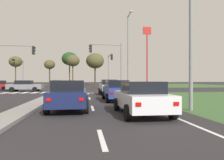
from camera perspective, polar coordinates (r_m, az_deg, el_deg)
name	(u,v)px	position (r m, az deg, el deg)	size (l,w,h in m)	color
ground_plane	(64,90)	(31.69, -13.30, -2.79)	(200.00, 200.00, 0.00)	#282628
grass_verge_far_right	(163,85)	(60.37, 14.05, -1.41)	(35.00, 35.00, 0.01)	#385B2D
median_island_near	(32,106)	(12.96, -21.40, -6.69)	(1.20, 22.00, 0.14)	gray
median_island_far	(73,85)	(56.61, -10.88, -1.44)	(1.20, 36.00, 0.14)	#ADA89E
lane_dash_near	(102,139)	(5.76, -2.87, -15.98)	(0.14, 2.00, 0.01)	silver
lane_dash_second	(92,108)	(11.64, -5.44, -7.78)	(0.14, 2.00, 0.01)	silver
lane_dash_third	(90,98)	(17.60, -6.26, -5.10)	(0.14, 2.00, 0.01)	silver
lane_dash_fourth	(88,94)	(23.58, -6.65, -3.77)	(0.14, 2.00, 0.01)	silver
edge_line_right	(141,103)	(14.13, 8.00, -6.38)	(0.14, 24.00, 0.01)	silver
stop_bar_near	(90,93)	(24.57, -6.00, -3.61)	(6.40, 0.50, 0.01)	silver
crosswalk_bar_near	(5,93)	(27.99, -27.52, -3.17)	(0.70, 2.80, 0.01)	silver
crosswalk_bar_second	(15,93)	(27.63, -25.27, -3.21)	(0.70, 2.80, 0.01)	silver
crosswalk_bar_third	(25,93)	(27.30, -22.96, -3.25)	(0.70, 2.80, 0.01)	silver
crosswalk_bar_fourth	(35,93)	(27.03, -20.61, -3.28)	(0.70, 2.80, 0.01)	silver
crosswalk_bar_fifth	(45,92)	(26.80, -18.20, -3.31)	(0.70, 2.80, 0.01)	silver
crosswalk_bar_sixth	(54,92)	(26.61, -15.76, -3.33)	(0.70, 2.80, 0.01)	silver
crosswalk_bar_seventh	(64,92)	(26.48, -13.29, -3.35)	(0.70, 2.80, 0.01)	silver
crosswalk_bar_eighth	(73,92)	(26.39, -10.80, -3.36)	(0.70, 2.80, 0.01)	silver
car_beige_near	(57,84)	(42.70, -15.10, -1.01)	(2.02, 4.18, 1.50)	#BCAD8E
car_white_second	(141,98)	(9.55, 8.16, -4.85)	(2.08, 4.26, 1.52)	silver
car_silver_third	(109,87)	(22.08, -0.94, -1.93)	(1.98, 4.21, 1.60)	#B7B7BC
car_blue_fourth	(117,90)	(15.64, 1.26, -2.84)	(1.94, 4.39, 1.56)	navy
car_navy_sixth	(69,95)	(11.18, -11.90, -4.02)	(2.02, 4.44, 1.56)	#161E47
car_grey_seventh	(25,86)	(30.26, -22.99, -1.48)	(4.56, 1.98, 1.49)	slate
traffic_signal_far_right	(110,65)	(36.85, -0.66, 4.17)	(0.32, 4.76, 6.14)	gray
traffic_signal_near_left	(6,59)	(26.52, -27.23, 5.30)	(5.15, 0.32, 5.78)	gray
traffic_signal_far_left	(20,68)	(37.56, -24.27, 3.09)	(0.32, 5.52, 5.06)	gray
traffic_signal_near_right	(110,59)	(25.24, -0.51, 5.92)	(4.10, 0.32, 6.13)	gray
street_lamp_near	(196,11)	(11.98, 22.29, 17.31)	(2.53, 1.28, 9.14)	gray
street_lamp_second	(128,49)	(25.89, 4.60, 8.50)	(0.56, 2.45, 9.62)	gray
pedestrian_at_median	(70,82)	(43.64, -11.50, -0.43)	(0.34, 0.34, 1.73)	#4C4C4C
fastfood_pole_sign	(147,44)	(47.53, 9.69, 9.85)	(1.80, 0.40, 13.42)	red
treeline_second	(16,62)	(68.08, -25.19, 4.59)	(3.78, 3.78, 8.59)	#423323
treeline_third	(50,65)	(64.21, -16.93, 4.07)	(3.21, 3.21, 7.48)	#423323
treeline_fourth	(73,61)	(62.08, -10.84, 5.25)	(4.04, 4.04, 8.93)	#423323
treeline_fifth	(70,59)	(63.99, -11.70, 5.77)	(4.69, 4.69, 9.94)	#423323
treeline_sixth	(95,61)	(63.89, -4.72, 5.29)	(5.55, 5.55, 9.76)	#423323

